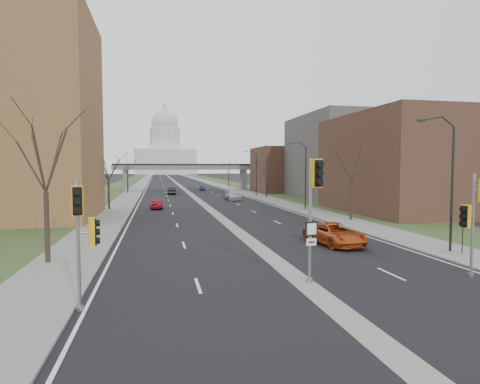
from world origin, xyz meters
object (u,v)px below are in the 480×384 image
object	(u,v)px
car_left_far	(172,191)
car_left_near	(156,204)
speed_limit_sign	(463,225)
car_right_near	(334,234)
signal_pole_left	(83,226)
signal_pole_median	(314,197)
car_right_mid	(233,196)
car_right_far	(202,188)
signal_pole_right	(474,210)

from	to	relation	value
car_left_far	car_left_near	bearing A→B (deg)	86.73
speed_limit_sign	car_right_near	world-z (taller)	speed_limit_sign
signal_pole_left	signal_pole_median	size ratio (longest dim) A/B	0.85
car_left_near	car_left_far	distance (m)	28.96
signal_pole_median	car_right_mid	distance (m)	49.37
signal_pole_median	car_left_far	distance (m)	66.00
signal_pole_median	car_right_far	bearing A→B (deg)	79.47
car_right_mid	car_right_near	bearing A→B (deg)	-93.47
signal_pole_left	car_right_far	world-z (taller)	signal_pole_left
signal_pole_right	speed_limit_sign	world-z (taller)	signal_pole_right
car_left_far	car_right_mid	xyz separation A→B (m)	(9.53, -16.83, -0.01)
signal_pole_left	car_left_far	world-z (taller)	signal_pole_left
car_left_near	car_right_far	distance (m)	43.55
signal_pole_left	car_right_near	distance (m)	18.67
signal_pole_right	car_right_mid	world-z (taller)	signal_pole_right
signal_pole_right	car_right_near	world-z (taller)	signal_pole_right
signal_pole_right	car_right_near	distance (m)	10.36
car_right_near	speed_limit_sign	bearing A→B (deg)	-45.22
signal_pole_left	car_left_near	bearing A→B (deg)	74.70
speed_limit_sign	car_left_near	world-z (taller)	speed_limit_sign
car_right_near	car_right_far	bearing A→B (deg)	83.89
car_left_far	car_right_mid	size ratio (longest dim) A/B	0.89
signal_pole_median	speed_limit_sign	size ratio (longest dim) A/B	2.23
signal_pole_right	car_left_near	xyz separation A→B (m)	(-15.45, 37.60, -2.75)
signal_pole_median	speed_limit_sign	world-z (taller)	signal_pole_median
signal_pole_left	car_right_far	distance (m)	81.90
signal_pole_left	speed_limit_sign	distance (m)	22.31
signal_pole_median	car_left_near	distance (m)	37.87
car_right_far	car_left_near	bearing A→B (deg)	-97.25
car_left_far	car_right_far	bearing A→B (deg)	-116.99
car_left_near	car_right_mid	bearing A→B (deg)	-139.07
signal_pole_right	car_right_far	world-z (taller)	signal_pole_right
signal_pole_right	car_right_mid	bearing A→B (deg)	83.20
car_right_far	car_right_mid	bearing A→B (deg)	-79.39
signal_pole_median	signal_pole_right	xyz separation A→B (m)	(8.17, -0.61, -0.73)
car_right_near	car_right_mid	size ratio (longest dim) A/B	1.06
car_left_near	car_right_far	size ratio (longest dim) A/B	1.06
signal_pole_right	car_left_near	distance (m)	40.75
signal_pole_left	car_right_near	xyz separation A→B (m)	(15.19, 10.54, -2.56)
signal_pole_median	signal_pole_right	world-z (taller)	signal_pole_median
signal_pole_right	car_right_far	distance (m)	79.96
signal_pole_left	signal_pole_right	bearing A→B (deg)	-8.33
speed_limit_sign	car_left_far	xyz separation A→B (m)	(-15.77, 61.72, -1.20)
speed_limit_sign	car_right_mid	bearing A→B (deg)	83.20
car_right_mid	car_left_near	bearing A→B (deg)	-139.93
speed_limit_sign	car_right_near	distance (m)	8.12
car_left_far	car_right_near	bearing A→B (deg)	102.34
signal_pole_right	car_left_far	xyz separation A→B (m)	(-12.32, 66.39, -2.66)
signal_pole_median	car_right_near	distance (m)	10.94
car_left_near	car_right_mid	xyz separation A→B (m)	(12.66, 11.96, 0.08)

